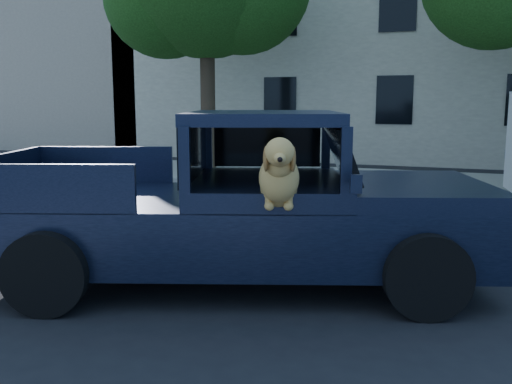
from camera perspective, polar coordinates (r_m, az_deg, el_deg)
ground at (r=7.31m, az=-8.43°, el=-8.53°), size 120.00×120.00×0.00m
far_sidewalk at (r=15.80m, az=7.88°, el=1.36°), size 60.00×4.00×0.15m
lane_stripes at (r=9.83m, az=11.80°, el=-3.96°), size 21.60×0.14×0.01m
building_main at (r=22.69m, az=20.04°, el=14.47°), size 26.00×6.00×9.00m
building_left at (r=29.18m, az=-19.09°, el=12.25°), size 12.00×6.00×8.00m
pickup_truck at (r=6.90m, az=-2.35°, el=-3.45°), size 6.21×4.00×2.08m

